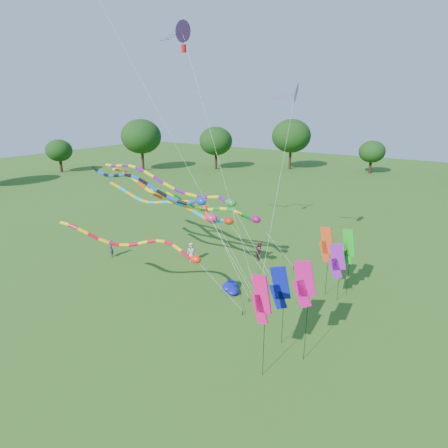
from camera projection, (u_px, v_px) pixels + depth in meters
The scene contains 20 objects.
ground at pixel (189, 321), 22.36m from camera, with size 160.00×160.00×0.00m, color #255817.
tree_ring at pixel (208, 244), 19.27m from camera, with size 115.54×116.79×9.72m.
tube_kite_red at pixel (146, 246), 23.38m from camera, with size 10.94×4.26×5.72m.
tube_kite_orange at pixel (169, 196), 28.14m from camera, with size 15.32×2.96×7.72m.
tube_kite_purple at pixel (175, 185), 27.44m from camera, with size 16.13×1.23×8.48m.
tube_kite_blue at pixel (154, 188), 26.03m from camera, with size 14.14×1.36×8.22m.
tube_kite_cyan at pixel (181, 208), 26.63m from camera, with size 12.96×2.34×7.07m.
tube_kite_green at pixel (217, 209), 29.75m from camera, with size 11.54×3.22×6.18m.
delta_kite_high_a at pixel (182, 32), 25.70m from camera, with size 10.42×3.95×18.93m.
delta_kite_high_c at pixel (295, 93), 25.44m from camera, with size 3.10×6.90×14.19m.
banner_pole_violet at pixel (337, 261), 23.87m from camera, with size 1.10×0.52×4.04m.
banner_pole_magenta_b at pixel (304, 285), 17.79m from camera, with size 1.14×0.37×5.45m.
banner_pole_magenta_a at pixel (261, 300), 16.87m from camera, with size 1.16×0.26×5.22m.
banner_pole_green at pixel (348, 247), 24.43m from camera, with size 1.10×0.52×4.70m.
banner_pole_blue_a at pixel (280, 288), 19.34m from camera, with size 1.13×0.41×4.55m.
banner_pole_red at pixel (326, 245), 24.43m from camera, with size 1.14×0.39×4.85m.
blue_nylon_heap at pixel (234, 287), 26.01m from camera, with size 1.48×1.36×0.52m.
person_a at pixel (192, 252), 30.62m from camera, with size 0.76×0.50×1.56m, color #B9B8A7.
person_b at pixel (111, 249), 31.37m from camera, with size 0.56×0.37×1.53m, color #3B4352.
person_c at pixel (260, 250), 30.90m from camera, with size 0.77×0.60×1.58m, color #8D3343.
Camera 1 is at (12.48, -15.09, 12.42)m, focal length 30.00 mm.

